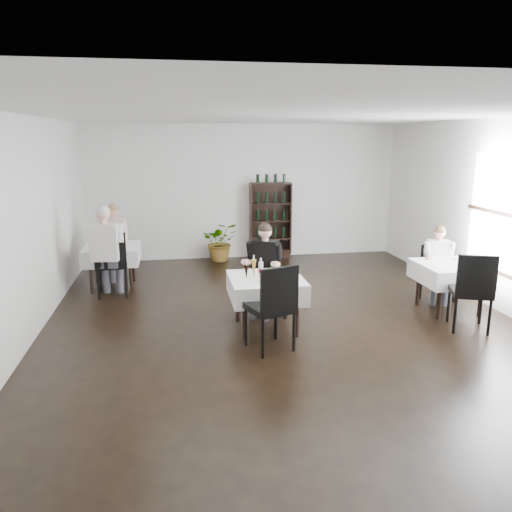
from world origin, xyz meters
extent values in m
plane|color=black|center=(0.00, 0.00, 0.00)|extent=(9.00, 9.00, 0.00)
plane|color=white|center=(0.00, 0.00, 3.00)|extent=(9.00, 9.00, 0.00)
plane|color=white|center=(0.00, 4.50, 1.50)|extent=(7.00, 0.00, 7.00)
plane|color=white|center=(0.00, -4.50, 1.50)|extent=(7.00, 0.00, 7.00)
plane|color=white|center=(-3.50, 0.00, 1.50)|extent=(0.00, 9.00, 9.00)
cube|color=black|center=(3.46, 0.00, 0.63)|extent=(0.05, 2.30, 0.06)
cube|color=black|center=(0.60, 4.32, 0.10)|extent=(0.90, 0.28, 0.20)
cylinder|color=black|center=(-0.67, -0.36, 0.35)|extent=(0.06, 0.06, 0.71)
cylinder|color=black|center=(-0.67, 0.36, 0.35)|extent=(0.06, 0.06, 0.71)
cylinder|color=black|center=(0.07, -0.36, 0.35)|extent=(0.06, 0.06, 0.71)
cylinder|color=black|center=(0.07, 0.36, 0.35)|extent=(0.06, 0.06, 0.71)
cube|color=black|center=(-0.30, 0.00, 0.73)|extent=(0.85, 0.85, 0.04)
cube|color=white|center=(-0.30, 0.00, 0.62)|extent=(1.03, 1.03, 0.30)
cylinder|color=black|center=(-3.04, 2.16, 0.35)|extent=(0.06, 0.06, 0.71)
cylinder|color=black|center=(-3.04, 2.84, 0.35)|extent=(0.06, 0.06, 0.71)
cylinder|color=black|center=(-2.36, 2.16, 0.35)|extent=(0.06, 0.06, 0.71)
cylinder|color=black|center=(-2.36, 2.84, 0.35)|extent=(0.06, 0.06, 0.71)
cube|color=black|center=(-2.70, 2.50, 0.73)|extent=(0.80, 0.80, 0.04)
cube|color=white|center=(-2.70, 2.50, 0.62)|extent=(0.98, 0.98, 0.30)
cylinder|color=black|center=(2.36, -0.04, 0.35)|extent=(0.06, 0.06, 0.71)
cylinder|color=black|center=(2.36, 0.64, 0.35)|extent=(0.06, 0.06, 0.71)
cylinder|color=black|center=(3.04, -0.04, 0.35)|extent=(0.06, 0.06, 0.71)
cylinder|color=black|center=(3.04, 0.64, 0.35)|extent=(0.06, 0.06, 0.71)
cube|color=black|center=(2.70, 0.30, 0.73)|extent=(0.80, 0.80, 0.04)
cube|color=white|center=(2.70, 0.30, 0.62)|extent=(0.98, 0.98, 0.30)
imported|color=#21571E|center=(-0.55, 4.20, 0.44)|extent=(0.79, 0.69, 0.88)
cylinder|color=black|center=(-0.36, 0.48, 0.20)|extent=(0.03, 0.03, 0.41)
cylinder|color=black|center=(-0.31, 0.83, 0.20)|extent=(0.03, 0.03, 0.41)
cylinder|color=black|center=(0.00, 0.43, 0.20)|extent=(0.03, 0.03, 0.41)
cylinder|color=black|center=(0.04, 0.79, 0.20)|extent=(0.03, 0.03, 0.41)
cube|color=black|center=(-0.16, 0.63, 0.44)|extent=(0.46, 0.46, 0.06)
cube|color=black|center=(-0.13, 0.82, 0.68)|extent=(0.41, 0.10, 0.44)
cylinder|color=black|center=(-0.24, -0.39, 0.26)|extent=(0.04, 0.04, 0.53)
cylinder|color=black|center=(-0.09, -0.82, 0.26)|extent=(0.04, 0.04, 0.53)
cylinder|color=black|center=(-0.67, -0.54, 0.26)|extent=(0.04, 0.04, 0.53)
cylinder|color=black|center=(-0.52, -0.97, 0.26)|extent=(0.04, 0.04, 0.53)
cube|color=black|center=(-0.38, -0.68, 0.56)|extent=(0.67, 0.67, 0.08)
cube|color=black|center=(-0.30, -0.91, 0.87)|extent=(0.52, 0.23, 0.57)
cylinder|color=black|center=(-3.03, 3.03, 0.23)|extent=(0.04, 0.04, 0.46)
cylinder|color=black|center=(-2.97, 3.43, 0.23)|extent=(0.04, 0.04, 0.46)
cylinder|color=black|center=(-2.63, 2.96, 0.23)|extent=(0.04, 0.04, 0.46)
cylinder|color=black|center=(-2.57, 3.36, 0.23)|extent=(0.04, 0.04, 0.46)
cube|color=black|center=(-2.80, 3.19, 0.49)|extent=(0.53, 0.53, 0.07)
cube|color=black|center=(-2.77, 3.40, 0.77)|extent=(0.47, 0.13, 0.50)
cylinder|color=black|center=(-2.44, 2.24, 0.26)|extent=(0.04, 0.04, 0.52)
cylinder|color=black|center=(-2.41, 1.79, 0.26)|extent=(0.04, 0.04, 0.52)
cylinder|color=black|center=(-2.90, 2.21, 0.26)|extent=(0.04, 0.04, 0.52)
cylinder|color=black|center=(-2.86, 1.75, 0.26)|extent=(0.04, 0.04, 0.52)
cube|color=black|center=(-2.65, 2.00, 0.56)|extent=(0.56, 0.56, 0.08)
cube|color=black|center=(-2.64, 1.76, 0.87)|extent=(0.53, 0.10, 0.57)
cylinder|color=black|center=(2.68, 0.56, 0.22)|extent=(0.03, 0.03, 0.43)
cylinder|color=black|center=(2.56, 0.91, 0.22)|extent=(0.03, 0.03, 0.43)
cylinder|color=black|center=(3.04, 0.69, 0.22)|extent=(0.03, 0.03, 0.43)
cylinder|color=black|center=(2.91, 1.04, 0.22)|extent=(0.03, 0.03, 0.43)
cube|color=black|center=(2.80, 0.80, 0.46)|extent=(0.55, 0.55, 0.07)
cube|color=black|center=(2.73, 0.98, 0.71)|extent=(0.42, 0.19, 0.47)
cylinder|color=black|center=(2.86, -0.33, 0.26)|extent=(0.04, 0.04, 0.52)
cylinder|color=black|center=(2.71, -0.76, 0.26)|extent=(0.04, 0.04, 0.52)
cylinder|color=black|center=(2.43, -0.18, 0.26)|extent=(0.04, 0.04, 0.52)
cylinder|color=black|center=(2.28, -0.61, 0.26)|extent=(0.04, 0.04, 0.52)
cube|color=black|center=(2.57, -0.47, 0.56)|extent=(0.67, 0.67, 0.08)
cube|color=black|center=(2.49, -0.69, 0.86)|extent=(0.51, 0.23, 0.57)
cube|color=#45444C|center=(-0.35, 0.58, 0.56)|extent=(0.30, 0.44, 0.14)
cylinder|color=#45444C|center=(-0.43, 0.41, 0.24)|extent=(0.11, 0.11, 0.49)
cube|color=#45444C|center=(-0.17, 0.49, 0.56)|extent=(0.30, 0.44, 0.14)
cylinder|color=#45444C|center=(-0.25, 0.33, 0.24)|extent=(0.11, 0.11, 0.49)
cube|color=black|center=(-0.18, 0.71, 0.88)|extent=(0.45, 0.37, 0.55)
cylinder|color=#DEA28B|center=(-0.51, 0.56, 0.86)|extent=(0.20, 0.31, 0.15)
cylinder|color=#DEA28B|center=(-0.09, 0.37, 0.86)|extent=(0.20, 0.31, 0.15)
sphere|color=#DEA28B|center=(-0.19, 0.69, 1.30)|extent=(0.21, 0.21, 0.21)
sphere|color=black|center=(-0.19, 0.69, 1.33)|extent=(0.21, 0.21, 0.21)
cube|color=#45444C|center=(-2.87, 3.03, 0.57)|extent=(0.31, 0.45, 0.14)
cylinder|color=#45444C|center=(-2.94, 2.86, 0.25)|extent=(0.11, 0.11, 0.50)
cube|color=#45444C|center=(-2.68, 2.94, 0.57)|extent=(0.31, 0.45, 0.14)
cylinder|color=#45444C|center=(-2.76, 2.78, 0.25)|extent=(0.11, 0.11, 0.50)
cube|color=beige|center=(-2.69, 3.16, 0.91)|extent=(0.46, 0.37, 0.56)
cylinder|color=#DEA28B|center=(-3.02, 3.01, 0.89)|extent=(0.21, 0.32, 0.16)
cylinder|color=#DEA28B|center=(-2.60, 2.81, 0.89)|extent=(0.21, 0.32, 0.16)
sphere|color=#DEA28B|center=(-2.70, 3.14, 1.33)|extent=(0.21, 0.21, 0.21)
sphere|color=olive|center=(-2.70, 3.14, 1.36)|extent=(0.21, 0.21, 0.21)
cube|color=#45444C|center=(-2.58, 1.94, 0.63)|extent=(0.21, 0.49, 0.16)
cylinder|color=#45444C|center=(-2.55, 2.14, 0.28)|extent=(0.12, 0.12, 0.55)
cube|color=#45444C|center=(-2.80, 1.96, 0.63)|extent=(0.21, 0.49, 0.16)
cylinder|color=#45444C|center=(-2.78, 2.16, 0.28)|extent=(0.12, 0.12, 0.55)
cube|color=silver|center=(-2.71, 1.74, 1.00)|extent=(0.48, 0.30, 0.62)
cylinder|color=#DEA28B|center=(-2.42, 2.01, 0.98)|extent=(0.13, 0.36, 0.17)
cylinder|color=#DEA28B|center=(-2.94, 2.07, 0.98)|extent=(0.13, 0.36, 0.17)
sphere|color=#DEA28B|center=(-2.71, 1.76, 1.48)|extent=(0.24, 0.24, 0.24)
sphere|color=beige|center=(-2.71, 1.76, 1.51)|extent=(0.24, 0.24, 0.24)
cube|color=#45444C|center=(2.66, 0.74, 0.49)|extent=(0.23, 0.39, 0.12)
cylinder|color=#45444C|center=(2.61, 0.58, 0.22)|extent=(0.10, 0.10, 0.43)
cube|color=#45444C|center=(2.83, 0.68, 0.49)|extent=(0.23, 0.39, 0.12)
cylinder|color=#45444C|center=(2.78, 0.53, 0.22)|extent=(0.10, 0.10, 0.43)
cube|color=silver|center=(2.79, 0.87, 0.79)|extent=(0.39, 0.29, 0.49)
cylinder|color=#DEA28B|center=(2.53, 0.70, 0.77)|extent=(0.15, 0.28, 0.14)
cylinder|color=#DEA28B|center=(2.92, 0.58, 0.77)|extent=(0.15, 0.28, 0.14)
sphere|color=#DEA28B|center=(2.79, 0.85, 1.16)|extent=(0.19, 0.19, 0.19)
sphere|color=brown|center=(2.79, 0.85, 1.18)|extent=(0.19, 0.19, 0.19)
cube|color=white|center=(-0.22, 0.27, 0.78)|extent=(0.27, 0.27, 0.02)
cube|color=#4F2C16|center=(-0.25, 0.26, 0.80)|extent=(0.11, 0.10, 0.02)
sphere|color=#356E1D|center=(-0.17, 0.31, 0.81)|extent=(0.05, 0.05, 0.05)
cube|color=#986845|center=(-0.20, 0.22, 0.79)|extent=(0.08, 0.06, 0.02)
cube|color=white|center=(-0.33, -0.25, 0.78)|extent=(0.28, 0.28, 0.02)
cube|color=#4F2C16|center=(-0.36, -0.27, 0.80)|extent=(0.11, 0.11, 0.02)
sphere|color=#356E1D|center=(-0.28, -0.21, 0.81)|extent=(0.05, 0.05, 0.05)
cube|color=#986845|center=(-0.31, -0.30, 0.79)|extent=(0.08, 0.06, 0.02)
cone|color=black|center=(-0.59, -0.07, 0.87)|extent=(0.06, 0.06, 0.21)
cylinder|color=silver|center=(-0.59, -0.07, 1.01)|extent=(0.02, 0.02, 0.05)
cone|color=#B4852E|center=(-0.47, 0.05, 0.90)|extent=(0.07, 0.07, 0.26)
cylinder|color=silver|center=(-0.47, 0.05, 1.06)|extent=(0.02, 0.02, 0.06)
cylinder|color=silver|center=(-0.37, 0.05, 0.88)|extent=(0.07, 0.07, 0.22)
cylinder|color=#AC0911|center=(-0.37, 0.05, 0.86)|extent=(0.07, 0.07, 0.05)
cylinder|color=silver|center=(-0.37, 0.05, 1.02)|extent=(0.03, 0.03, 0.05)
cube|color=black|center=(-0.02, -0.15, 0.77)|extent=(0.22, 0.20, 0.01)
cylinder|color=silver|center=(-0.04, -0.15, 0.78)|extent=(0.09, 0.18, 0.01)
cylinder|color=silver|center=(-0.01, -0.15, 0.78)|extent=(0.10, 0.18, 0.01)
cylinder|color=black|center=(2.83, 0.28, 0.82)|extent=(0.04, 0.04, 0.09)
camera|label=1|loc=(-1.55, -6.67, 2.70)|focal=35.00mm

